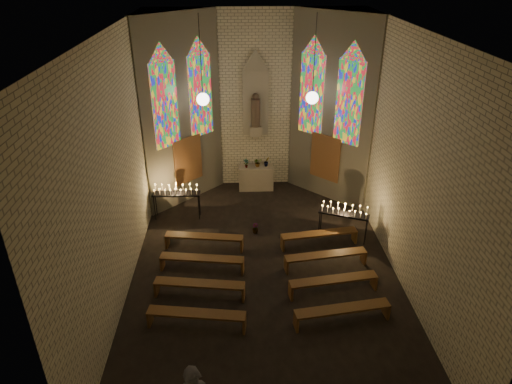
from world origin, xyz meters
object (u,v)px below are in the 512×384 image
aisle_flower_pot (255,228)px  votive_stand_left (176,191)px  altar (256,177)px  votive_stand_right (344,212)px

aisle_flower_pot → votive_stand_left: 3.17m
altar → aisle_flower_pot: altar is taller
votive_stand_left → altar: bearing=37.4°
votive_stand_left → aisle_flower_pot: bearing=-22.0°
aisle_flower_pot → altar: bearing=86.9°
aisle_flower_pot → votive_stand_right: bearing=-8.8°
altar → votive_stand_right: votive_stand_right is taller
altar → aisle_flower_pot: 3.41m
votive_stand_left → votive_stand_right: (5.75, -1.65, -0.03)m
votive_stand_right → votive_stand_left: bearing=-174.1°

